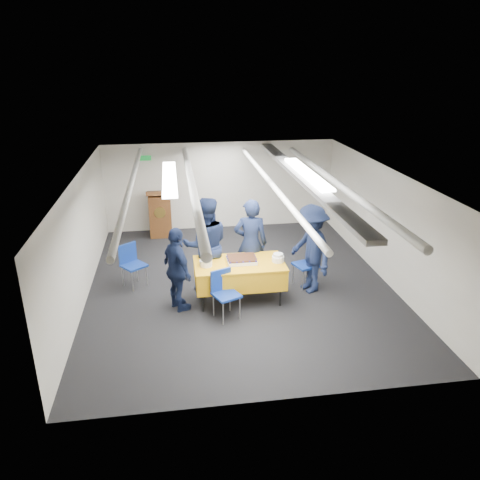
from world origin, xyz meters
The scene contains 14 objects.
ground centered at (0.00, 0.00, 0.00)m, with size 7.00×7.00×0.00m, color black.
room_shell centered at (0.09, 0.41, 1.81)m, with size 6.00×7.00×2.30m.
serving_table centered at (-0.10, -0.63, 0.56)m, with size 1.68×0.95×0.77m.
sheet_cake centered at (-0.05, -0.59, 0.82)m, with size 0.55×0.43×0.10m.
plate_stack_left centered at (-0.72, -0.68, 0.85)m, with size 0.23×0.23×0.17m.
plate_stack_right centered at (0.62, -0.68, 0.84)m, with size 0.23×0.23×0.16m.
podium centered at (-1.60, 3.05, 0.61)m, with size 0.62×0.53×1.25m.
chair_near centered at (-0.45, -1.18, 0.53)m, with size 0.55×0.55×0.87m.
chair_right centered at (1.38, -0.21, 0.53)m, with size 0.53×0.53×0.87m.
chair_left centered at (-2.15, 0.30, 0.53)m, with size 0.59×0.59×0.87m.
sailor_a centered at (0.21, -0.06, 0.91)m, with size 0.66×0.44×1.82m, color black.
sailor_b centered at (-0.67, -0.11, 0.95)m, with size 0.92×0.72×1.90m, color black.
sailor_c centered at (-1.25, -0.82, 0.79)m, with size 0.93×0.39×1.58m, color black.
sailor_d centered at (1.32, -0.44, 0.88)m, with size 1.14×0.65×1.76m, color black.
Camera 1 is at (-1.25, -8.47, 4.34)m, focal length 35.00 mm.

